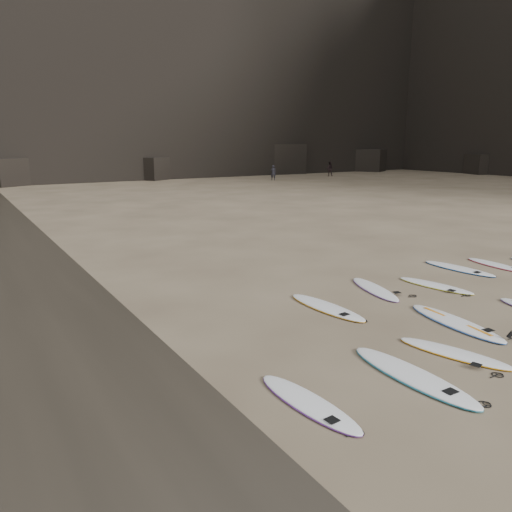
{
  "coord_description": "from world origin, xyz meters",
  "views": [
    {
      "loc": [
        -10.42,
        -6.27,
        4.08
      ],
      "look_at": [
        -4.62,
        3.17,
        1.5
      ],
      "focal_mm": 35.0,
      "sensor_mm": 36.0,
      "label": 1
    }
  ],
  "objects": [
    {
      "name": "surfboard_1",
      "position": [
        -2.4,
        -0.6,
        0.04
      ],
      "size": [
        1.15,
        2.29,
        0.08
      ],
      "primitive_type": "ellipsoid",
      "rotation": [
        0.0,
        0.0,
        0.29
      ],
      "color": "white",
      "rests_on": "ground"
    },
    {
      "name": "surfboard_5",
      "position": [
        -2.78,
        2.82,
        0.05
      ],
      "size": [
        0.77,
        2.58,
        0.09
      ],
      "primitive_type": "ellipsoid",
      "rotation": [
        0.0,
        0.0,
        0.06
      ],
      "color": "white",
      "rests_on": "ground"
    },
    {
      "name": "ground",
      "position": [
        0.0,
        0.0,
        0.0
      ],
      "size": [
        240.0,
        240.0,
        0.0
      ],
      "primitive_type": "plane",
      "color": "#897559",
      "rests_on": "ground"
    },
    {
      "name": "surfboard_9",
      "position": [
        4.78,
        3.23,
        0.04
      ],
      "size": [
        0.75,
        2.28,
        0.08
      ],
      "primitive_type": "ellipsoid",
      "rotation": [
        0.0,
        0.0,
        -0.09
      ],
      "color": "white",
      "rests_on": "ground"
    },
    {
      "name": "surfboard_0",
      "position": [
        -3.85,
        -0.84,
        0.05
      ],
      "size": [
        0.69,
        2.79,
        0.1
      ],
      "primitive_type": "ellipsoid",
      "rotation": [
        0.0,
        0.0,
        -0.01
      ],
      "color": "white",
      "rests_on": "ground"
    },
    {
      "name": "person_b",
      "position": [
        27.28,
        38.88,
        0.83
      ],
      "size": [
        1.02,
        1.01,
        1.66
      ],
      "primitive_type": "imported",
      "rotation": [
        0.0,
        0.0,
        2.39
      ],
      "color": "black",
      "rests_on": "ground"
    },
    {
      "name": "person_a",
      "position": [
        18.47,
        37.37,
        0.78
      ],
      "size": [
        0.67,
        0.65,
        1.55
      ],
      "primitive_type": "imported",
      "rotation": [
        0.0,
        0.0,
        2.45
      ],
      "color": "black",
      "rests_on": "ground"
    },
    {
      "name": "surfboard_6",
      "position": [
        -0.64,
        3.33,
        0.04
      ],
      "size": [
        1.2,
        2.43,
        0.09
      ],
      "primitive_type": "ellipsoid",
      "rotation": [
        0.0,
        0.0,
        -0.28
      ],
      "color": "white",
      "rests_on": "ground"
    },
    {
      "name": "surfboard_11",
      "position": [
        -5.97,
        -0.62,
        0.04
      ],
      "size": [
        0.71,
        2.3,
        0.08
      ],
      "primitive_type": "ellipsoid",
      "rotation": [
        0.0,
        0.0,
        0.08
      ],
      "color": "white",
      "rests_on": "ground"
    },
    {
      "name": "surfboard_8",
      "position": [
        3.32,
        3.57,
        0.05
      ],
      "size": [
        0.76,
        2.54,
        0.09
      ],
      "primitive_type": "ellipsoid",
      "rotation": [
        0.0,
        0.0,
        0.06
      ],
      "color": "white",
      "rests_on": "ground"
    },
    {
      "name": "surfboard_2",
      "position": [
        -0.96,
        0.46,
        0.05
      ],
      "size": [
        0.98,
        2.76,
        0.1
      ],
      "primitive_type": "ellipsoid",
      "rotation": [
        0.0,
        0.0,
        -0.13
      ],
      "color": "white",
      "rests_on": "ground"
    },
    {
      "name": "surfboard_7",
      "position": [
        1.09,
        2.68,
        0.04
      ],
      "size": [
        0.93,
        2.33,
        0.08
      ],
      "primitive_type": "ellipsoid",
      "rotation": [
        0.0,
        0.0,
        0.17
      ],
      "color": "white",
      "rests_on": "ground"
    }
  ]
}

